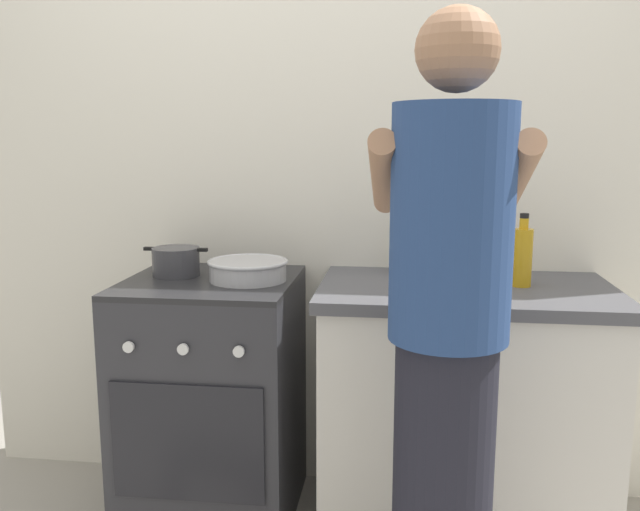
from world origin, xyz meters
TOP-DOWN VIEW (x-y plane):
  - back_wall at (0.20, 0.50)m, footprint 3.20×0.10m
  - countertop at (0.55, 0.15)m, footprint 1.00×0.60m
  - stove_range at (-0.35, 0.15)m, footprint 0.60×0.62m
  - pot at (-0.49, 0.20)m, footprint 0.24×0.17m
  - mixing_bowl at (-0.21, 0.15)m, footprint 0.28×0.28m
  - utensil_crock at (0.34, 0.33)m, footprint 0.10×0.10m
  - spice_bottle at (0.56, 0.11)m, footprint 0.04×0.04m
  - oil_bottle at (0.73, 0.17)m, footprint 0.07×0.07m
  - person at (0.45, -0.46)m, footprint 0.41×0.50m

SIDE VIEW (x-z plane):
  - stove_range at x=-0.35m, z-range 0.00..0.90m
  - countertop at x=0.55m, z-range 0.00..0.90m
  - person at x=0.45m, z-range 0.01..1.71m
  - mixing_bowl at x=-0.21m, z-range 0.90..0.98m
  - spice_bottle at x=0.56m, z-range 0.90..0.99m
  - pot at x=-0.49m, z-range 0.90..1.00m
  - utensil_crock at x=0.34m, z-range 0.83..1.15m
  - oil_bottle at x=0.73m, z-range 0.88..1.13m
  - back_wall at x=0.20m, z-range 0.00..2.50m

